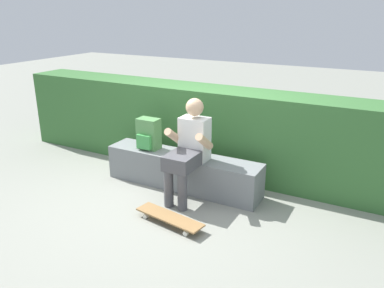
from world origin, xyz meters
name	(u,v)px	position (x,y,z in m)	size (l,w,h in m)	color
ground_plane	(166,199)	(0.00, 0.00, 0.00)	(24.00, 24.00, 0.00)	gray
bench_main	(183,171)	(0.00, 0.40, 0.22)	(2.04, 0.40, 0.44)	slate
person_skater	(189,147)	(0.20, 0.20, 0.64)	(0.49, 0.62, 1.19)	white
skateboard_near_person	(169,217)	(0.32, -0.45, 0.07)	(0.82, 0.33, 0.09)	olive
backpack_on_bench	(148,134)	(-0.50, 0.39, 0.63)	(0.28, 0.23, 0.40)	#51894C
hedge_row	(207,129)	(-0.01, 1.11, 0.58)	(6.03, 0.61, 1.16)	#366832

